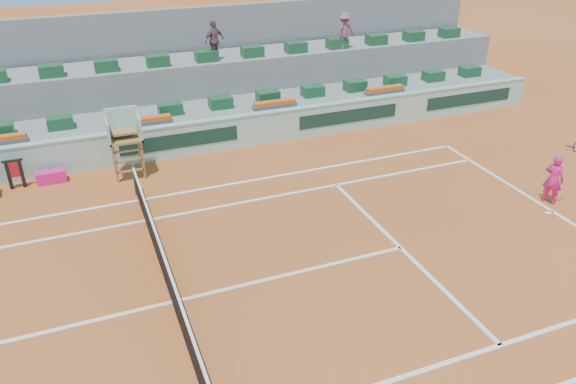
% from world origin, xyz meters
% --- Properties ---
extents(ground, '(90.00, 90.00, 0.00)m').
position_xyz_m(ground, '(0.00, 0.00, 0.00)').
color(ground, '#9F4B1E').
rests_on(ground, ground).
extents(seating_tier_lower, '(36.00, 4.00, 1.20)m').
position_xyz_m(seating_tier_lower, '(0.00, 10.70, 0.60)').
color(seating_tier_lower, gray).
rests_on(seating_tier_lower, ground).
extents(seating_tier_upper, '(36.00, 2.40, 2.60)m').
position_xyz_m(seating_tier_upper, '(0.00, 12.30, 1.30)').
color(seating_tier_upper, gray).
rests_on(seating_tier_upper, ground).
extents(stadium_back_wall, '(36.00, 0.40, 4.40)m').
position_xyz_m(stadium_back_wall, '(0.00, 13.90, 2.20)').
color(stadium_back_wall, gray).
rests_on(stadium_back_wall, ground).
extents(player_bag, '(0.95, 0.42, 0.42)m').
position_xyz_m(player_bag, '(-2.57, 7.88, 0.21)').
color(player_bag, '#E31D76').
rests_on(player_bag, ground).
extents(spectator_mid, '(1.03, 0.75, 1.63)m').
position_xyz_m(spectator_mid, '(4.38, 11.69, 3.41)').
color(spectator_mid, '#6E4955').
rests_on(spectator_mid, seating_tier_upper).
extents(spectator_right, '(1.02, 0.61, 1.56)m').
position_xyz_m(spectator_right, '(10.24, 11.52, 3.38)').
color(spectator_right, '#8F4757').
rests_on(spectator_right, seating_tier_upper).
extents(court_lines, '(23.89, 11.09, 0.01)m').
position_xyz_m(court_lines, '(0.00, 0.00, 0.01)').
color(court_lines, white).
rests_on(court_lines, ground).
extents(tennis_net, '(0.10, 11.97, 1.10)m').
position_xyz_m(tennis_net, '(0.00, 0.00, 0.53)').
color(tennis_net, black).
rests_on(tennis_net, ground).
extents(advertising_hoarding, '(36.00, 0.34, 1.26)m').
position_xyz_m(advertising_hoarding, '(0.02, 8.50, 0.63)').
color(advertising_hoarding, '#A4CEBC').
rests_on(advertising_hoarding, ground).
extents(umpire_chair, '(1.10, 0.90, 2.40)m').
position_xyz_m(umpire_chair, '(0.00, 7.50, 1.54)').
color(umpire_chair, brown).
rests_on(umpire_chair, ground).
extents(seat_row_lower, '(32.90, 0.60, 0.44)m').
position_xyz_m(seat_row_lower, '(0.00, 9.80, 1.42)').
color(seat_row_lower, '#184A29').
rests_on(seat_row_lower, seating_tier_lower).
extents(seat_row_upper, '(32.90, 0.60, 0.44)m').
position_xyz_m(seat_row_upper, '(0.00, 11.70, 2.82)').
color(seat_row_upper, '#184A29').
rests_on(seat_row_upper, seating_tier_upper).
extents(flower_planters, '(26.80, 0.36, 0.28)m').
position_xyz_m(flower_planters, '(-1.50, 9.00, 1.33)').
color(flower_planters, '#535353').
rests_on(flower_planters, seating_tier_lower).
extents(towel_rack, '(0.65, 0.11, 1.03)m').
position_xyz_m(towel_rack, '(-3.63, 7.85, 0.60)').
color(towel_rack, black).
rests_on(towel_rack, ground).
extents(tennis_player, '(0.60, 0.92, 2.28)m').
position_xyz_m(tennis_player, '(12.21, 0.54, 0.83)').
color(tennis_player, '#E31D76').
rests_on(tennis_player, ground).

